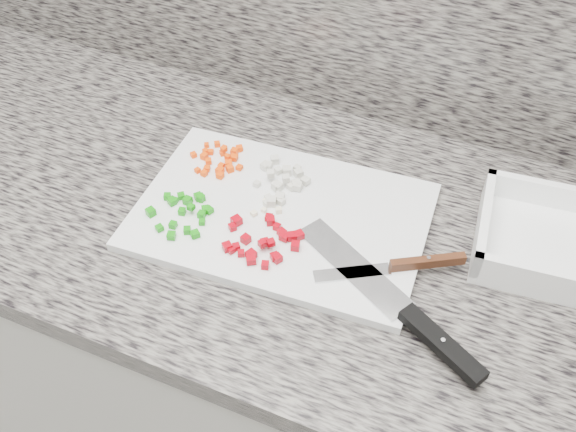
% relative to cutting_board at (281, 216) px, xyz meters
% --- Properties ---
extents(cabinet, '(3.92, 0.62, 0.86)m').
position_rel_cutting_board_xyz_m(cabinet, '(-0.02, 0.01, -0.48)').
color(cabinet, silver).
rests_on(cabinet, ground).
extents(countertop, '(3.96, 0.64, 0.04)m').
position_rel_cutting_board_xyz_m(countertop, '(-0.02, 0.01, -0.03)').
color(countertop, slate).
rests_on(countertop, cabinet).
extents(cutting_board, '(0.47, 0.33, 0.01)m').
position_rel_cutting_board_xyz_m(cutting_board, '(0.00, 0.00, 0.00)').
color(cutting_board, white).
rests_on(cutting_board, countertop).
extents(carrot_pile, '(0.10, 0.09, 0.02)m').
position_rel_cutting_board_xyz_m(carrot_pile, '(-0.14, 0.07, 0.01)').
color(carrot_pile, '#FF4705').
rests_on(carrot_pile, cutting_board).
extents(onion_pile, '(0.09, 0.11, 0.02)m').
position_rel_cutting_board_xyz_m(onion_pile, '(-0.02, 0.06, 0.01)').
color(onion_pile, beige).
rests_on(onion_pile, cutting_board).
extents(green_pepper_pile, '(0.10, 0.11, 0.02)m').
position_rel_cutting_board_xyz_m(green_pepper_pile, '(-0.14, -0.06, 0.01)').
color(green_pepper_pile, '#13880C').
rests_on(green_pepper_pile, cutting_board).
extents(red_pepper_pile, '(0.12, 0.10, 0.02)m').
position_rel_cutting_board_xyz_m(red_pepper_pile, '(0.00, -0.07, 0.01)').
color(red_pepper_pile, '#A2020E').
rests_on(red_pepper_pile, cutting_board).
extents(garlic_pile, '(0.04, 0.05, 0.01)m').
position_rel_cutting_board_xyz_m(garlic_pile, '(-0.02, -0.00, 0.01)').
color(garlic_pile, '#F8ECC0').
rests_on(garlic_pile, cutting_board).
extents(chef_knife, '(0.31, 0.20, 0.02)m').
position_rel_cutting_board_xyz_m(chef_knife, '(0.24, -0.11, 0.01)').
color(chef_knife, silver).
rests_on(chef_knife, cutting_board).
extents(paring_knife, '(0.20, 0.13, 0.02)m').
position_rel_cutting_board_xyz_m(paring_knife, '(0.21, -0.03, 0.01)').
color(paring_knife, silver).
rests_on(paring_knife, cutting_board).
extents(tray, '(0.29, 0.22, 0.06)m').
position_rel_cutting_board_xyz_m(tray, '(0.42, 0.10, 0.01)').
color(tray, white).
rests_on(tray, countertop).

